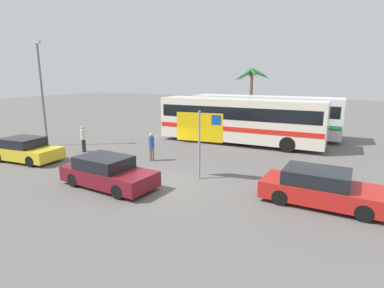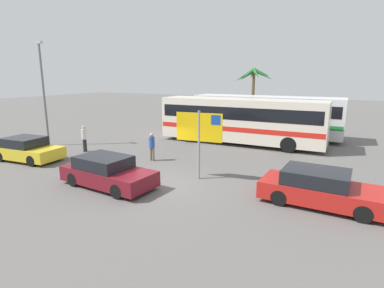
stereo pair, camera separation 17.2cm
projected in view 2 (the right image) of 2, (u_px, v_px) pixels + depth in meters
The scene contains 11 objects.
ground at pixel (152, 184), 13.60m from camera, with size 120.00×120.00×0.00m, color #605E5B.
bus_front_coach at pixel (241, 119), 21.49m from camera, with size 11.45×2.58×3.17m.
bus_rear_coach at pixel (265, 114), 24.16m from camera, with size 11.45×2.58×3.17m.
ferry_sign at pixel (200, 130), 13.87m from camera, with size 2.20×0.28×3.20m.
car_maroon at pixel (107, 172), 13.29m from camera, with size 4.42×2.16×1.32m.
car_yellow at pixel (27, 149), 17.42m from camera, with size 4.04×2.13×1.32m.
car_red at pixel (321, 188), 11.35m from camera, with size 4.52×2.09×1.32m.
pedestrian_crossing_lot at pixel (152, 145), 17.25m from camera, with size 0.32×0.32×1.59m.
pedestrian_near_sign at pixel (84, 137), 19.34m from camera, with size 0.32×0.32×1.66m.
lamp_post_right_side at pixel (44, 90), 20.50m from camera, with size 0.56×0.20×6.94m.
palm_tree_seaside at pixel (254, 78), 30.83m from camera, with size 4.07×3.94×5.55m.
Camera 2 is at (7.45, -10.66, 4.70)m, focal length 28.60 mm.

